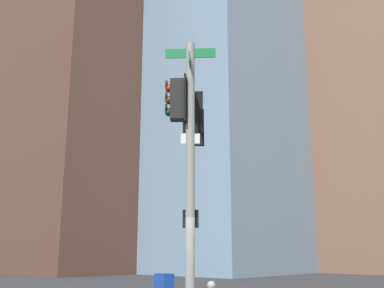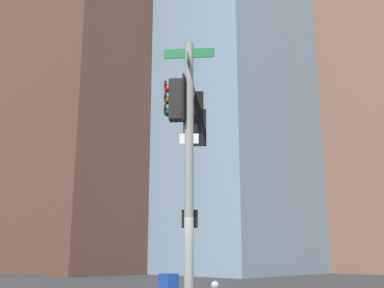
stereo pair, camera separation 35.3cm
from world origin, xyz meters
name	(u,v)px [view 1 (the left image)]	position (x,y,z in m)	size (l,w,h in m)	color
signal_pole_assembly	(190,135)	(-0.62, -0.72, 4.68)	(3.68, 3.21, 6.74)	gray
building_brick_midblock	(112,61)	(-22.18, -33.13, 23.28)	(22.55, 19.45, 46.56)	brown
building_brick_farside	(359,136)	(-60.61, -20.76, 19.47)	(21.53, 14.77, 38.95)	brown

